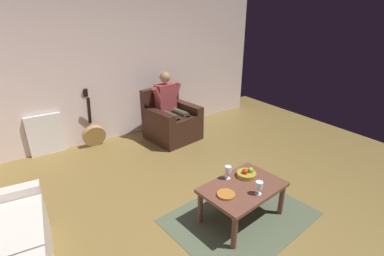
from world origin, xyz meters
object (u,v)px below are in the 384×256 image
at_px(person_seated, 170,105).
at_px(coffee_table, 243,191).
at_px(armchair, 171,122).
at_px(guitar, 94,134).
at_px(wine_glass_far, 228,170).
at_px(wine_glass_near, 259,186).
at_px(decorative_dish, 226,194).
at_px(fruit_bowl, 247,174).

distance_m(person_seated, coffee_table, 2.47).
xyz_separation_m(armchair, guitar, (1.31, -0.47, -0.09)).
relative_size(coffee_table, wine_glass_far, 6.07).
xyz_separation_m(wine_glass_near, wine_glass_far, (0.08, -0.41, 0.01)).
xyz_separation_m(guitar, decorative_dish, (-0.59, 2.90, 0.22)).
bearing_deg(guitar, decorative_dish, 101.60).
bearing_deg(guitar, coffee_table, 106.82).
bearing_deg(decorative_dish, fruit_bowl, -160.79).
relative_size(armchair, decorative_dish, 4.85).
xyz_separation_m(fruit_bowl, decorative_dish, (0.45, 0.16, -0.02)).
distance_m(person_seated, fruit_bowl, 2.31).
bearing_deg(wine_glass_near, decorative_dish, -29.17).
xyz_separation_m(armchair, coffee_table, (0.45, 2.40, 0.05)).
distance_m(coffee_table, wine_glass_near, 0.26).
bearing_deg(decorative_dish, coffee_table, -174.11).
xyz_separation_m(wine_glass_near, fruit_bowl, (-0.14, -0.33, -0.07)).
distance_m(fruit_bowl, decorative_dish, 0.47).
bearing_deg(decorative_dish, person_seated, -106.32).
height_order(armchair, guitar, guitar).
xyz_separation_m(armchair, person_seated, (0.00, -0.01, 0.33)).
bearing_deg(fruit_bowl, person_seated, -96.72).
distance_m(coffee_table, fruit_bowl, 0.24).
relative_size(person_seated, guitar, 1.21).
height_order(guitar, fruit_bowl, guitar).
bearing_deg(coffee_table, fruit_bowl, -143.78).
xyz_separation_m(person_seated, guitar, (1.31, -0.45, -0.43)).
relative_size(armchair, coffee_table, 0.95).
relative_size(coffee_table, decorative_dish, 5.08).
bearing_deg(wine_glass_far, person_seated, -102.52).
distance_m(armchair, coffee_table, 2.44).
distance_m(guitar, fruit_bowl, 2.94).
xyz_separation_m(coffee_table, wine_glass_near, (-0.03, 0.20, 0.17)).
relative_size(wine_glass_near, decorative_dish, 0.78).
bearing_deg(wine_glass_near, coffee_table, -80.29).
height_order(wine_glass_near, fruit_bowl, wine_glass_near).
bearing_deg(person_seated, armchair, 90.00).
bearing_deg(decorative_dish, wine_glass_near, 150.83).
bearing_deg(wine_glass_far, armchair, -102.66).
relative_size(wine_glass_far, fruit_bowl, 0.71).
bearing_deg(armchair, wine_glass_far, 68.12).
height_order(person_seated, coffee_table, person_seated).
bearing_deg(guitar, wine_glass_far, 107.18).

